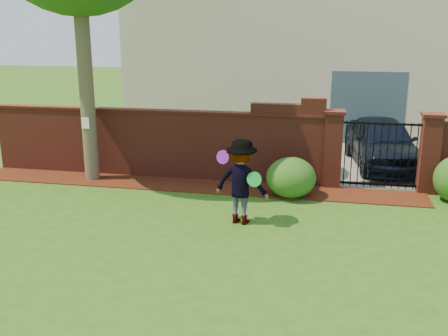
% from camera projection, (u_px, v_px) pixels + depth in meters
% --- Properties ---
extents(ground, '(80.00, 80.00, 0.01)m').
position_uv_depth(ground, '(195.00, 243.00, 9.28)').
color(ground, '#2D5916').
rests_on(ground, ground).
extents(mulch_bed, '(11.10, 1.08, 0.03)m').
position_uv_depth(mulch_bed, '(192.00, 186.00, 12.61)').
color(mulch_bed, '#3C170B').
rests_on(mulch_bed, ground).
extents(brick_wall, '(8.70, 0.31, 2.16)m').
position_uv_depth(brick_wall, '(158.00, 142.00, 13.20)').
color(brick_wall, maroon).
rests_on(brick_wall, ground).
extents(pillar_left, '(0.50, 0.50, 1.88)m').
position_uv_depth(pillar_left, '(333.00, 148.00, 12.34)').
color(pillar_left, maroon).
rests_on(pillar_left, ground).
extents(pillar_right, '(0.50, 0.50, 1.88)m').
position_uv_depth(pillar_right, '(429.00, 153.00, 11.92)').
color(pillar_right, maroon).
rests_on(pillar_right, ground).
extents(iron_gate, '(1.78, 0.03, 1.60)m').
position_uv_depth(iron_gate, '(380.00, 155.00, 12.16)').
color(iron_gate, black).
rests_on(iron_gate, ground).
extents(driveway, '(3.20, 8.00, 0.01)m').
position_uv_depth(driveway, '(367.00, 151.00, 16.16)').
color(driveway, slate).
rests_on(driveway, ground).
extents(house, '(12.40, 6.40, 6.30)m').
position_uv_depth(house, '(299.00, 44.00, 19.58)').
color(house, beige).
rests_on(house, ground).
extents(car, '(2.15, 4.20, 1.37)m').
position_uv_depth(car, '(384.00, 144.00, 14.05)').
color(car, black).
rests_on(car, ground).
extents(paper_notice, '(0.20, 0.01, 0.28)m').
position_uv_depth(paper_notice, '(85.00, 123.00, 12.61)').
color(paper_notice, white).
rests_on(paper_notice, tree).
extents(shrub_left, '(1.13, 1.13, 0.93)m').
position_uv_depth(shrub_left, '(291.00, 178.00, 11.70)').
color(shrub_left, '#1A5419').
rests_on(shrub_left, ground).
extents(man, '(1.21, 0.86, 1.70)m').
position_uv_depth(man, '(241.00, 182.00, 10.03)').
color(man, gray).
rests_on(man, ground).
extents(frisbee_purple, '(0.29, 0.16, 0.27)m').
position_uv_depth(frisbee_purple, '(223.00, 157.00, 10.03)').
color(frisbee_purple, purple).
rests_on(frisbee_purple, man).
extents(frisbee_green, '(0.30, 0.13, 0.29)m').
position_uv_depth(frisbee_green, '(254.00, 179.00, 9.75)').
color(frisbee_green, green).
rests_on(frisbee_green, man).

